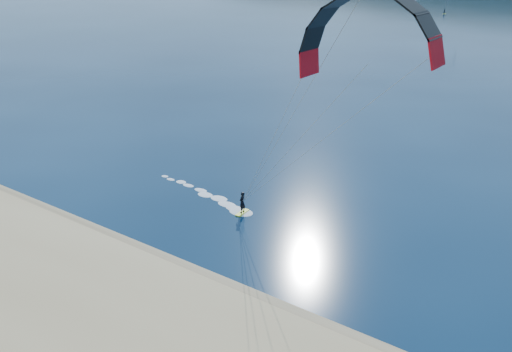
# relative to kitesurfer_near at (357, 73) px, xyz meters

# --- Properties ---
(ground) EXTENTS (1800.00, 1800.00, 0.00)m
(ground) POSITION_rel_kitesurfer_near_xyz_m (-9.83, -9.20, -12.35)
(ground) COLOR #071C36
(ground) RESTS_ON ground
(wet_sand) EXTENTS (220.00, 2.50, 0.10)m
(wet_sand) POSITION_rel_kitesurfer_near_xyz_m (-9.83, -4.70, -12.30)
(wet_sand) COLOR olive
(wet_sand) RESTS_ON ground
(kitesurfer_near) EXTENTS (25.03, 7.25, 16.29)m
(kitesurfer_near) POSITION_rel_kitesurfer_near_xyz_m (0.00, 0.00, 0.00)
(kitesurfer_near) COLOR #CCE11A
(kitesurfer_near) RESTS_ON ground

